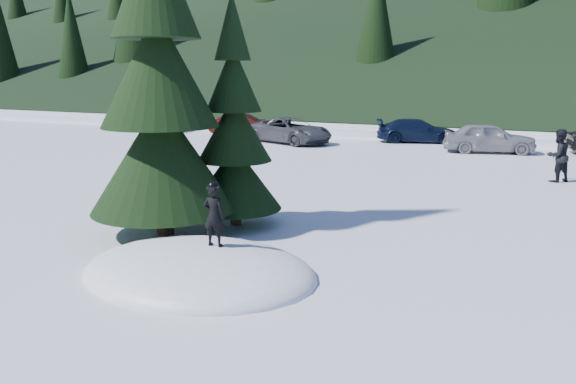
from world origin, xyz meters
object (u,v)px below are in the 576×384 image
at_px(spruce_short, 234,137).
at_px(car_4, 489,138).
at_px(spruce_tall, 159,85).
at_px(car_0, 163,121).
at_px(car_3, 417,131).
at_px(adult_0, 558,156).
at_px(car_2, 290,130).
at_px(child_skier, 214,216).
at_px(car_1, 244,125).

relative_size(spruce_short, car_4, 1.32).
bearing_deg(spruce_tall, car_0, 129.18).
bearing_deg(car_3, adult_0, -161.92).
xyz_separation_m(car_3, car_4, (3.93, -2.49, 0.08)).
height_order(spruce_tall, car_0, spruce_tall).
relative_size(car_2, car_3, 1.12).
relative_size(spruce_short, adult_0, 3.04).
relative_size(spruce_short, car_3, 1.27).
height_order(spruce_tall, child_skier, spruce_tall).
relative_size(child_skier, car_1, 0.29).
distance_m(car_0, car_1, 6.07).
relative_size(child_skier, car_2, 0.24).
xyz_separation_m(spruce_tall, car_0, (-15.23, 18.68, -2.67)).
distance_m(spruce_short, child_skier, 3.40).
height_order(car_3, car_4, car_4).
bearing_deg(adult_0, child_skier, 21.38).
xyz_separation_m(spruce_short, car_0, (-16.23, 17.28, -1.46)).
height_order(car_0, car_1, car_0).
distance_m(spruce_tall, car_2, 17.49).
bearing_deg(car_0, child_skier, -119.20).
distance_m(spruce_tall, car_0, 24.25).
xyz_separation_m(car_2, car_4, (9.78, 0.80, 0.03)).
height_order(child_skier, car_0, child_skier).
bearing_deg(child_skier, spruce_short, -71.39).
distance_m(spruce_short, adult_0, 11.68).
relative_size(spruce_short, child_skier, 4.75).
distance_m(adult_0, car_0, 24.21).
bearing_deg(car_1, car_0, 67.41).
bearing_deg(spruce_tall, child_skier, -32.65).
bearing_deg(spruce_short, spruce_tall, -125.54).
relative_size(car_0, car_4, 0.93).
bearing_deg(car_2, car_4, -65.48).
distance_m(child_skier, adult_0, 13.51).
relative_size(child_skier, car_3, 0.27).
xyz_separation_m(child_skier, car_3, (-1.62, 21.34, -0.43)).
relative_size(car_1, car_4, 0.96).
relative_size(adult_0, car_2, 0.37).
distance_m(spruce_tall, car_1, 20.89).
xyz_separation_m(car_0, car_4, (19.92, -1.36, 0.05)).
bearing_deg(spruce_tall, car_3, 87.79).
bearing_deg(car_4, spruce_tall, 150.09).
relative_size(child_skier, adult_0, 0.64).
relative_size(adult_0, car_1, 0.45).
bearing_deg(adult_0, car_4, -110.48).
height_order(spruce_short, adult_0, spruce_short).
distance_m(child_skier, car_3, 21.41).
bearing_deg(car_3, spruce_short, 160.98).
bearing_deg(adult_0, spruce_tall, 9.32).
bearing_deg(car_2, spruce_tall, -143.08).
relative_size(child_skier, car_4, 0.28).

